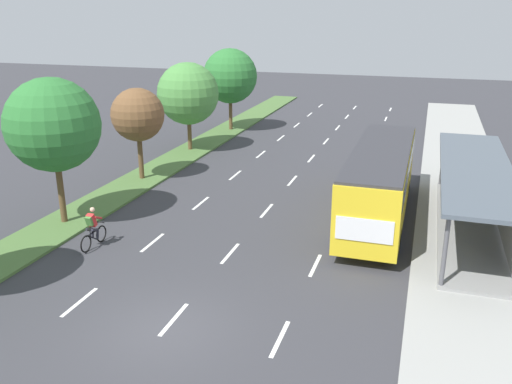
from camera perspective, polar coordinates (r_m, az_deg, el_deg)
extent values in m
plane|color=#38383D|center=(17.34, -9.60, -14.16)|extent=(140.00, 140.00, 0.00)
cube|color=#4C7038|center=(37.38, -7.07, 4.21)|extent=(2.60, 52.00, 0.12)
cube|color=#9E9E99|center=(34.15, 20.79, 1.74)|extent=(4.50, 52.00, 0.15)
cube|color=white|center=(19.46, -18.14, -10.97)|extent=(0.14, 1.98, 0.01)
cube|color=white|center=(23.30, -10.88, -5.26)|extent=(0.14, 1.98, 0.01)
cube|color=white|center=(27.56, -5.85, -1.18)|extent=(0.14, 1.98, 0.01)
cube|color=white|center=(32.08, -2.22, 1.79)|extent=(0.14, 1.98, 0.01)
cube|color=white|center=(36.76, 0.52, 4.01)|extent=(0.14, 1.98, 0.01)
cube|color=white|center=(41.54, 2.63, 5.72)|extent=(0.14, 1.98, 0.01)
cube|color=white|center=(46.40, 4.32, 7.07)|extent=(0.14, 1.98, 0.01)
cube|color=white|center=(51.32, 5.69, 8.15)|extent=(0.14, 1.98, 0.01)
cube|color=white|center=(56.27, 6.83, 9.05)|extent=(0.14, 1.98, 0.01)
cube|color=white|center=(17.80, -8.68, -13.14)|extent=(0.14, 1.98, 0.01)
cube|color=white|center=(21.93, -2.75, -6.49)|extent=(0.14, 1.98, 0.01)
cube|color=white|center=(26.42, 1.14, -1.97)|extent=(0.14, 1.98, 0.01)
cube|color=white|center=(31.10, 3.86, 1.21)|extent=(0.14, 1.98, 0.01)
cube|color=white|center=(35.91, 5.87, 3.56)|extent=(0.14, 1.98, 0.01)
cube|color=white|center=(40.79, 7.40, 5.34)|extent=(0.14, 1.98, 0.01)
cube|color=white|center=(45.73, 8.61, 6.74)|extent=(0.14, 1.98, 0.01)
cube|color=white|center=(50.71, 9.59, 7.86)|extent=(0.14, 1.98, 0.01)
cube|color=white|center=(55.72, 10.40, 8.78)|extent=(0.14, 1.98, 0.01)
cube|color=white|center=(16.73, 2.55, -15.22)|extent=(0.14, 1.98, 0.01)
cube|color=white|center=(21.07, 6.29, -7.70)|extent=(0.14, 1.98, 0.01)
cube|color=white|center=(25.70, 8.64, -2.80)|extent=(0.14, 1.98, 0.01)
cube|color=white|center=(30.50, 10.25, 0.59)|extent=(0.14, 1.98, 0.01)
cube|color=white|center=(35.39, 11.42, 3.05)|extent=(0.14, 1.98, 0.01)
cube|color=white|center=(40.34, 12.30, 4.91)|extent=(0.14, 1.98, 0.01)
cube|color=white|center=(45.33, 13.00, 6.36)|extent=(0.14, 1.98, 0.01)
cube|color=white|center=(50.34, 13.56, 7.52)|extent=(0.14, 1.98, 0.01)
cube|color=white|center=(55.38, 14.02, 8.47)|extent=(0.14, 1.98, 0.01)
cube|color=gray|center=(25.73, 21.50, -3.46)|extent=(2.60, 12.55, 0.10)
cylinder|color=#56565B|center=(19.57, 19.34, -5.86)|extent=(0.16, 0.16, 2.60)
cylinder|color=#56565B|center=(30.99, 19.11, 3.12)|extent=(0.16, 0.16, 2.60)
cylinder|color=#56565B|center=(31.15, 23.44, 2.67)|extent=(0.16, 0.16, 2.60)
cube|color=gray|center=(25.42, 24.63, -0.89)|extent=(0.10, 11.92, 2.34)
cube|color=#4C5660|center=(24.89, 22.24, 2.38)|extent=(2.90, 12.95, 0.16)
cube|color=yellow|center=(25.45, 12.94, 1.12)|extent=(2.50, 11.20, 2.80)
cube|color=#2D3D4C|center=(25.22, 13.08, 2.96)|extent=(2.54, 10.30, 0.90)
cube|color=#333338|center=(25.06, 13.18, 4.31)|extent=(2.45, 10.98, 0.12)
cube|color=#2D3D4C|center=(30.77, 14.00, 4.75)|extent=(2.25, 0.06, 1.54)
cube|color=white|center=(20.24, 11.37, -3.99)|extent=(2.12, 0.04, 0.90)
cylinder|color=black|center=(29.25, 11.26, 0.76)|extent=(0.30, 1.00, 1.00)
cylinder|color=black|center=(29.11, 15.56, 0.34)|extent=(0.30, 1.00, 1.00)
cylinder|color=black|center=(22.77, 9.10, -4.36)|extent=(0.30, 1.00, 1.00)
cylinder|color=black|center=(22.60, 14.62, -4.95)|extent=(0.30, 1.00, 1.00)
torus|color=black|center=(23.75, -16.03, -4.26)|extent=(0.06, 0.72, 0.72)
torus|color=black|center=(22.93, -17.53, -5.25)|extent=(0.06, 0.72, 0.72)
cylinder|color=black|center=(23.23, -16.83, -4.11)|extent=(0.05, 0.94, 0.05)
cylinder|color=black|center=(23.23, -16.92, -4.61)|extent=(0.05, 0.57, 0.42)
cylinder|color=black|center=(23.08, -17.11, -4.25)|extent=(0.04, 0.04, 0.40)
cube|color=black|center=(23.00, -17.15, -3.79)|extent=(0.12, 0.24, 0.06)
cylinder|color=black|center=(23.51, -16.21, -3.07)|extent=(0.46, 0.04, 0.04)
cube|color=red|center=(23.02, -16.98, -2.87)|extent=(0.30, 0.36, 0.59)
cube|color=#4C893D|center=(22.89, -17.21, -2.96)|extent=(0.26, 0.26, 0.42)
sphere|color=beige|center=(22.97, -16.91, -1.79)|extent=(0.20, 0.20, 0.20)
cylinder|color=#23232D|center=(23.21, -17.18, -3.78)|extent=(0.12, 0.42, 0.25)
cylinder|color=#23232D|center=(23.43, -16.88, -4.22)|extent=(0.10, 0.17, 0.41)
cylinder|color=#23232D|center=(23.08, -16.68, -3.86)|extent=(0.12, 0.42, 0.25)
cylinder|color=#23232D|center=(23.30, -16.39, -4.30)|extent=(0.10, 0.17, 0.41)
cylinder|color=red|center=(23.26, -17.04, -2.51)|extent=(0.09, 0.47, 0.28)
cylinder|color=red|center=(23.08, -16.34, -2.62)|extent=(0.09, 0.47, 0.28)
cylinder|color=brown|center=(25.84, -19.92, 0.13)|extent=(0.28, 0.28, 2.95)
sphere|color=#2D7533|center=(25.10, -20.67, 6.66)|extent=(4.10, 4.10, 4.10)
cylinder|color=brown|center=(31.48, -12.10, 3.70)|extent=(0.28, 0.28, 2.56)
sphere|color=brown|center=(30.97, -12.40, 7.98)|extent=(2.97, 2.97, 2.97)
cylinder|color=brown|center=(37.70, -7.03, 6.21)|extent=(0.28, 0.28, 2.28)
sphere|color=#4C8E42|center=(37.21, -7.20, 10.28)|extent=(4.16, 4.16, 4.16)
cylinder|color=brown|center=(43.92, -2.70, 8.35)|extent=(0.28, 0.28, 2.65)
sphere|color=#2D7533|center=(43.49, -2.76, 12.15)|extent=(4.27, 4.27, 4.27)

